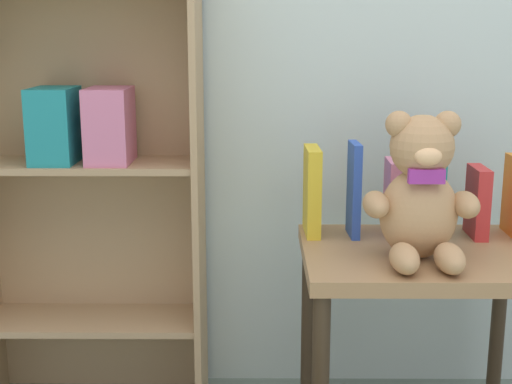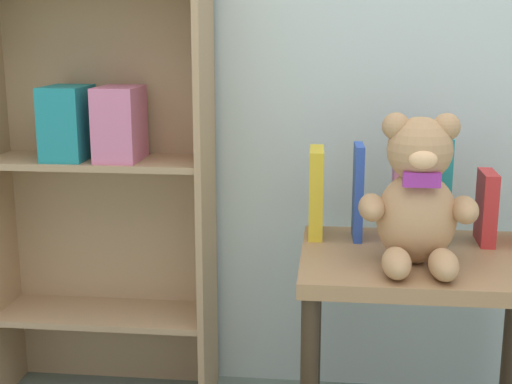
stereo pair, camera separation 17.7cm
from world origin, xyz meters
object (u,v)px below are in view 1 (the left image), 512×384
at_px(book_standing_red, 478,202).
at_px(book_standing_pink, 393,197).
at_px(book_standing_teal, 435,184).
at_px(teddy_bear, 421,194).
at_px(book_standing_yellow, 312,191).
at_px(bookshelf_side, 87,133).
at_px(book_standing_blue, 354,190).
at_px(display_table, 423,282).

bearing_deg(book_standing_red, book_standing_pink, 174.64).
bearing_deg(book_standing_red, book_standing_teal, 170.93).
height_order(teddy_bear, book_standing_red, teddy_bear).
bearing_deg(book_standing_yellow, bookshelf_side, 168.05).
height_order(book_standing_blue, book_standing_red, book_standing_blue).
distance_m(book_standing_pink, book_standing_teal, 0.11).
xyz_separation_m(book_standing_yellow, book_standing_red, (0.43, -0.03, -0.02)).
relative_size(bookshelf_side, teddy_bear, 4.05).
bearing_deg(book_standing_teal, book_standing_red, -8.13).
height_order(teddy_bear, book_standing_blue, teddy_bear).
bearing_deg(book_standing_red, teddy_bear, -133.48).
bearing_deg(book_standing_yellow, book_standing_blue, -11.93).
height_order(book_standing_blue, book_standing_pink, book_standing_blue).
relative_size(book_standing_yellow, book_standing_red, 1.25).
bearing_deg(book_standing_yellow, display_table, -30.60).
bearing_deg(book_standing_blue, book_standing_teal, 1.66).
xyz_separation_m(bookshelf_side, book_standing_yellow, (0.61, -0.11, -0.14)).
height_order(bookshelf_side, teddy_bear, bookshelf_side).
height_order(display_table, book_standing_teal, book_standing_teal).
xyz_separation_m(bookshelf_side, book_standing_red, (1.04, -0.14, -0.16)).
bearing_deg(book_standing_teal, book_standing_blue, -173.98).
xyz_separation_m(bookshelf_side, book_standing_blue, (0.72, -0.13, -0.13)).
distance_m(book_standing_yellow, book_standing_blue, 0.11).
distance_m(display_table, book_standing_yellow, 0.37).
bearing_deg(book_standing_pink, teddy_bear, -82.89).
relative_size(book_standing_blue, book_standing_red, 1.34).
distance_m(bookshelf_side, display_table, 0.98).
relative_size(book_standing_yellow, book_standing_pink, 1.17).
relative_size(bookshelf_side, book_standing_blue, 5.76).
relative_size(book_standing_yellow, book_standing_blue, 0.93).
height_order(book_standing_yellow, book_standing_blue, book_standing_blue).
height_order(book_standing_pink, book_standing_teal, book_standing_teal).
xyz_separation_m(display_table, book_standing_red, (0.16, 0.12, 0.18)).
bearing_deg(book_standing_yellow, book_standing_red, -4.81).
distance_m(display_table, book_standing_teal, 0.27).
xyz_separation_m(display_table, book_standing_pink, (-0.05, 0.15, 0.18)).
distance_m(book_standing_blue, book_standing_pink, 0.11).
distance_m(bookshelf_side, book_standing_blue, 0.74).
bearing_deg(book_standing_pink, display_table, -68.38).
relative_size(display_table, teddy_bear, 1.71).
distance_m(book_standing_pink, book_standing_red, 0.22).
relative_size(teddy_bear, book_standing_red, 1.91).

